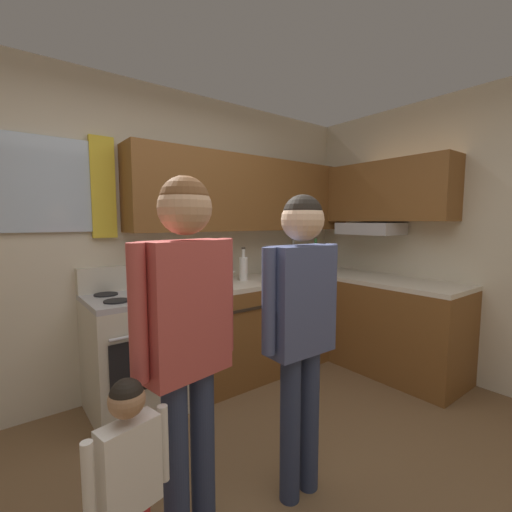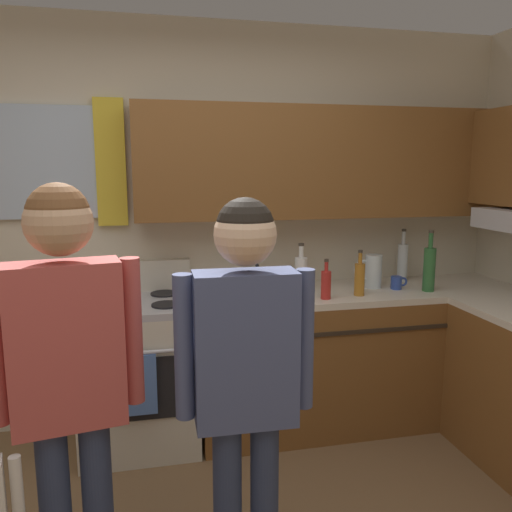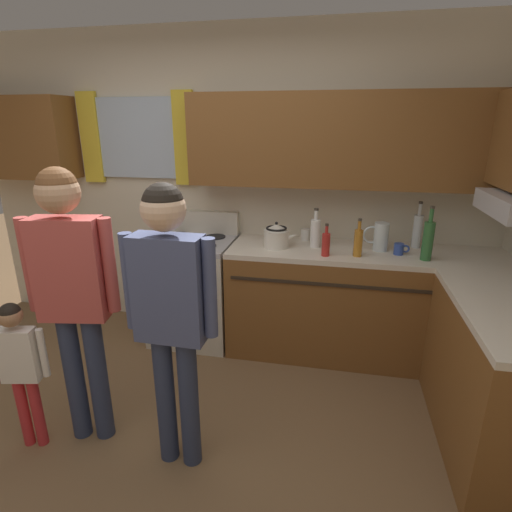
{
  "view_description": "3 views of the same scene",
  "coord_description": "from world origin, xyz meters",
  "px_view_note": "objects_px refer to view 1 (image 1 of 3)",
  "views": [
    {
      "loc": [
        -1.04,
        -1.04,
        1.46
      ],
      "look_at": [
        0.21,
        0.57,
        1.25
      ],
      "focal_mm": 24.14,
      "sensor_mm": 36.0,
      "label": 1
    },
    {
      "loc": [
        -0.14,
        -1.5,
        1.68
      ],
      "look_at": [
        0.35,
        0.69,
        1.3
      ],
      "focal_mm": 35.99,
      "sensor_mm": 36.0,
      "label": 2
    },
    {
      "loc": [
        0.99,
        -1.55,
        1.85
      ],
      "look_at": [
        0.52,
        0.76,
        1.06
      ],
      "focal_mm": 28.29,
      "sensor_mm": 36.0,
      "label": 3
    }
  ],
  "objects_px": {
    "bottle_sauce_red": "(265,272)",
    "mug_ceramic_white": "(225,274)",
    "mug_cobalt_blue": "(297,271)",
    "stovetop_kettle": "(220,274)",
    "bottle_wine_green": "(315,260)",
    "bottle_milk_white": "(243,268)",
    "water_pitcher": "(282,265)",
    "adult_in_plaid": "(301,311)",
    "stove_oven": "(137,350)",
    "adult_holding_child": "(187,323)",
    "small_child": "(130,475)",
    "bottle_tall_clear": "(293,259)",
    "bottle_oil_amber": "(282,268)"
  },
  "relations": [
    {
      "from": "stovetop_kettle",
      "to": "small_child",
      "type": "bearing_deg",
      "value": -131.72
    },
    {
      "from": "mug_ceramic_white",
      "to": "water_pitcher",
      "type": "height_order",
      "value": "water_pitcher"
    },
    {
      "from": "small_child",
      "to": "stove_oven",
      "type": "bearing_deg",
      "value": 70.55
    },
    {
      "from": "bottle_tall_clear",
      "to": "adult_holding_child",
      "type": "bearing_deg",
      "value": -144.18
    },
    {
      "from": "mug_cobalt_blue",
      "to": "stovetop_kettle",
      "type": "bearing_deg",
      "value": 179.82
    },
    {
      "from": "water_pitcher",
      "to": "bottle_oil_amber",
      "type": "bearing_deg",
      "value": -133.18
    },
    {
      "from": "water_pitcher",
      "to": "bottle_tall_clear",
      "type": "bearing_deg",
      "value": 25.86
    },
    {
      "from": "mug_ceramic_white",
      "to": "stovetop_kettle",
      "type": "distance_m",
      "value": 0.34
    },
    {
      "from": "bottle_milk_white",
      "to": "stovetop_kettle",
      "type": "height_order",
      "value": "bottle_milk_white"
    },
    {
      "from": "bottle_sauce_red",
      "to": "water_pitcher",
      "type": "height_order",
      "value": "bottle_sauce_red"
    },
    {
      "from": "stove_oven",
      "to": "adult_holding_child",
      "type": "distance_m",
      "value": 1.43
    },
    {
      "from": "bottle_wine_green",
      "to": "bottle_tall_clear",
      "type": "relative_size",
      "value": 1.07
    },
    {
      "from": "adult_holding_child",
      "to": "stove_oven",
      "type": "bearing_deg",
      "value": 80.85
    },
    {
      "from": "adult_in_plaid",
      "to": "mug_cobalt_blue",
      "type": "bearing_deg",
      "value": 46.0
    },
    {
      "from": "bottle_milk_white",
      "to": "bottle_sauce_red",
      "type": "bearing_deg",
      "value": -66.76
    },
    {
      "from": "bottle_milk_white",
      "to": "small_child",
      "type": "relative_size",
      "value": 0.34
    },
    {
      "from": "bottle_wine_green",
      "to": "bottle_milk_white",
      "type": "distance_m",
      "value": 0.82
    },
    {
      "from": "stovetop_kettle",
      "to": "water_pitcher",
      "type": "relative_size",
      "value": 1.24
    },
    {
      "from": "adult_in_plaid",
      "to": "bottle_wine_green",
      "type": "bearing_deg",
      "value": 40.3
    },
    {
      "from": "bottle_tall_clear",
      "to": "mug_ceramic_white",
      "type": "bearing_deg",
      "value": 177.5
    },
    {
      "from": "water_pitcher",
      "to": "adult_in_plaid",
      "type": "relative_size",
      "value": 0.14
    },
    {
      "from": "bottle_tall_clear",
      "to": "water_pitcher",
      "type": "distance_m",
      "value": 0.33
    },
    {
      "from": "adult_holding_child",
      "to": "mug_cobalt_blue",
      "type": "bearing_deg",
      "value": 33.57
    },
    {
      "from": "mug_cobalt_blue",
      "to": "stovetop_kettle",
      "type": "xyz_separation_m",
      "value": [
        -0.94,
        0.0,
        0.05
      ]
    },
    {
      "from": "bottle_wine_green",
      "to": "bottle_sauce_red",
      "type": "xyz_separation_m",
      "value": [
        -0.72,
        -0.05,
        -0.06
      ]
    },
    {
      "from": "bottle_sauce_red",
      "to": "mug_ceramic_white",
      "type": "xyz_separation_m",
      "value": [
        -0.18,
        0.4,
        -0.05
      ]
    },
    {
      "from": "bottle_tall_clear",
      "to": "mug_cobalt_blue",
      "type": "height_order",
      "value": "bottle_tall_clear"
    },
    {
      "from": "bottle_wine_green",
      "to": "stovetop_kettle",
      "type": "distance_m",
      "value": 1.11
    },
    {
      "from": "bottle_oil_amber",
      "to": "adult_in_plaid",
      "type": "bearing_deg",
      "value": -128.42
    },
    {
      "from": "water_pitcher",
      "to": "mug_cobalt_blue",
      "type": "bearing_deg",
      "value": -28.52
    },
    {
      "from": "stove_oven",
      "to": "mug_cobalt_blue",
      "type": "distance_m",
      "value": 1.74
    },
    {
      "from": "bottle_milk_white",
      "to": "mug_cobalt_blue",
      "type": "distance_m",
      "value": 0.64
    },
    {
      "from": "stove_oven",
      "to": "bottle_milk_white",
      "type": "distance_m",
      "value": 1.17
    },
    {
      "from": "bottle_wine_green",
      "to": "bottle_milk_white",
      "type": "bearing_deg",
      "value": 168.43
    },
    {
      "from": "bottle_sauce_red",
      "to": "small_child",
      "type": "xyz_separation_m",
      "value": [
        -1.63,
        -1.25,
        -0.41
      ]
    },
    {
      "from": "bottle_milk_white",
      "to": "water_pitcher",
      "type": "distance_m",
      "value": 0.5
    },
    {
      "from": "stove_oven",
      "to": "adult_in_plaid",
      "type": "xyz_separation_m",
      "value": [
        0.39,
        -1.37,
        0.53
      ]
    },
    {
      "from": "stovetop_kettle",
      "to": "bottle_sauce_red",
      "type": "bearing_deg",
      "value": -20.32
    },
    {
      "from": "bottle_tall_clear",
      "to": "mug_cobalt_blue",
      "type": "relative_size",
      "value": 3.2
    },
    {
      "from": "bottle_tall_clear",
      "to": "small_child",
      "type": "xyz_separation_m",
      "value": [
        -2.33,
        -1.61,
        -0.46
      ]
    },
    {
      "from": "mug_cobalt_blue",
      "to": "stovetop_kettle",
      "type": "height_order",
      "value": "stovetop_kettle"
    },
    {
      "from": "bottle_wine_green",
      "to": "bottle_tall_clear",
      "type": "distance_m",
      "value": 0.31
    },
    {
      "from": "mug_cobalt_blue",
      "to": "bottle_tall_clear",
      "type": "bearing_deg",
      "value": 55.18
    },
    {
      "from": "adult_in_plaid",
      "to": "bottle_tall_clear",
      "type": "bearing_deg",
      "value": 47.16
    },
    {
      "from": "mug_cobalt_blue",
      "to": "stovetop_kettle",
      "type": "relative_size",
      "value": 0.42
    },
    {
      "from": "bottle_sauce_red",
      "to": "water_pitcher",
      "type": "bearing_deg",
      "value": 28.48
    },
    {
      "from": "bottle_oil_amber",
      "to": "bottle_milk_white",
      "type": "relative_size",
      "value": 0.91
    },
    {
      "from": "adult_holding_child",
      "to": "small_child",
      "type": "height_order",
      "value": "adult_holding_child"
    },
    {
      "from": "bottle_sauce_red",
      "to": "adult_holding_child",
      "type": "relative_size",
      "value": 0.15
    },
    {
      "from": "bottle_milk_white",
      "to": "water_pitcher",
      "type": "relative_size",
      "value": 1.42
    }
  ]
}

